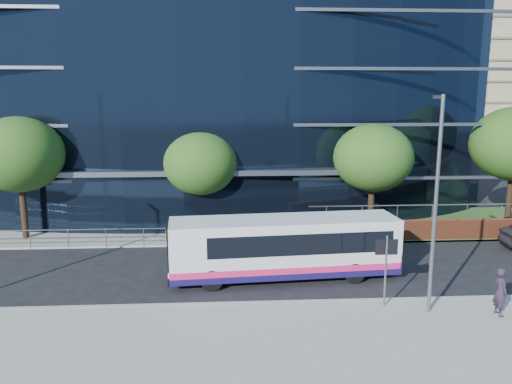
{
  "coord_description": "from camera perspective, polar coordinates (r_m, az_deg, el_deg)",
  "views": [
    {
      "loc": [
        -1.48,
        -19.26,
        8.13
      ],
      "look_at": [
        0.14,
        8.0,
        2.79
      ],
      "focal_mm": 35.0,
      "sensor_mm": 36.0,
      "label": 1
    }
  ],
  "objects": [
    {
      "name": "far_forecourt",
      "position": [
        31.64,
        -11.52,
        -3.96
      ],
      "size": [
        50.0,
        8.0,
        0.1
      ],
      "primitive_type": "cube",
      "color": "gray",
      "rests_on": "ground"
    },
    {
      "name": "street_sign",
      "position": [
        19.59,
        14.66,
        -7.09
      ],
      "size": [
        0.85,
        0.09,
        2.8
      ],
      "color": "slate",
      "rests_on": "pavement_near"
    },
    {
      "name": "tree_far_c",
      "position": [
        29.72,
        13.24,
        3.83
      ],
      "size": [
        4.62,
        4.62,
        6.51
      ],
      "color": "black",
      "rests_on": "ground"
    },
    {
      "name": "guard_railings",
      "position": [
        28.03,
        -16.78,
        -4.54
      ],
      "size": [
        24.0,
        0.05,
        1.1
      ],
      "color": "slate",
      "rests_on": "ground"
    },
    {
      "name": "pedestrian",
      "position": [
        20.62,
        26.14,
        -10.18
      ],
      "size": [
        0.47,
        0.69,
        1.82
      ],
      "primitive_type": "imported",
      "rotation": [
        0.0,
        0.0,
        1.63
      ],
      "color": "#251C2B",
      "rests_on": "pavement_near"
    },
    {
      "name": "ground",
      "position": [
        20.96,
        0.93,
        -11.77
      ],
      "size": [
        200.0,
        200.0,
        0.0
      ],
      "primitive_type": "plane",
      "color": "black",
      "rests_on": "ground"
    },
    {
      "name": "yellow_line_outer",
      "position": [
        20.22,
        1.11,
        -12.63
      ],
      "size": [
        80.0,
        0.08,
        0.01
      ],
      "primitive_type": "cube",
      "color": "gold",
      "rests_on": "ground"
    },
    {
      "name": "glass_office",
      "position": [
        40.18,
        -7.12,
        10.8
      ],
      "size": [
        44.0,
        23.1,
        16.0
      ],
      "color": "black",
      "rests_on": "ground"
    },
    {
      "name": "tree_far_b",
      "position": [
        29.06,
        -6.38,
        3.25
      ],
      "size": [
        4.29,
        4.29,
        6.05
      ],
      "color": "black",
      "rests_on": "ground"
    },
    {
      "name": "tree_dist_e",
      "position": [
        64.6,
        20.0,
        7.22
      ],
      "size": [
        4.62,
        4.62,
        6.51
      ],
      "color": "black",
      "rests_on": "ground"
    },
    {
      "name": "city_bus",
      "position": [
        22.41,
        3.46,
        -6.27
      ],
      "size": [
        10.33,
        3.17,
        2.75
      ],
      "rotation": [
        0.0,
        0.0,
        0.08
      ],
      "color": "silver",
      "rests_on": "ground"
    },
    {
      "name": "yellow_line_inner",
      "position": [
        20.36,
        1.07,
        -12.46
      ],
      "size": [
        80.0,
        0.08,
        0.01
      ],
      "primitive_type": "cube",
      "color": "gold",
      "rests_on": "ground"
    },
    {
      "name": "tree_far_a",
      "position": [
        30.69,
        -25.49,
        3.88
      ],
      "size": [
        4.95,
        4.95,
        6.98
      ],
      "color": "black",
      "rests_on": "ground"
    },
    {
      "name": "kerb",
      "position": [
        20.01,
        1.15,
        -12.67
      ],
      "size": [
        80.0,
        0.25,
        0.16
      ],
      "primitive_type": "cube",
      "color": "gray",
      "rests_on": "ground"
    },
    {
      "name": "streetlight_east",
      "position": [
        19.01,
        19.84,
        -0.8
      ],
      "size": [
        0.15,
        0.77,
        8.0
      ],
      "color": "slate",
      "rests_on": "pavement_near"
    },
    {
      "name": "pavement_near",
      "position": [
        16.44,
        2.31,
        -18.29
      ],
      "size": [
        80.0,
        8.0,
        0.15
      ],
      "primitive_type": "cube",
      "color": "gray",
      "rests_on": "ground"
    },
    {
      "name": "apartment_block",
      "position": [
        83.53,
        20.74,
        12.42
      ],
      "size": [
        60.0,
        42.0,
        30.0
      ],
      "color": "#2D511E",
      "rests_on": "ground"
    }
  ]
}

